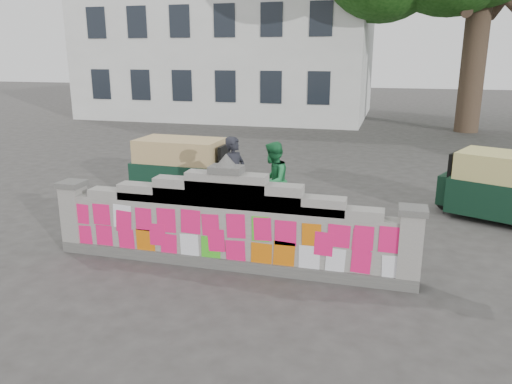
% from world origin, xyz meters
% --- Properties ---
extents(ground, '(100.00, 100.00, 0.00)m').
position_xyz_m(ground, '(0.00, 0.00, 0.00)').
color(ground, '#383533').
rests_on(ground, ground).
extents(parapet_wall, '(6.48, 0.44, 2.01)m').
position_xyz_m(parapet_wall, '(-0.00, -0.01, 0.75)').
color(parapet_wall, '#4C4C49').
rests_on(parapet_wall, ground).
extents(building, '(16.00, 10.00, 8.90)m').
position_xyz_m(building, '(-7.00, 21.98, 4.01)').
color(building, silver).
rests_on(building, ground).
extents(cyclist_bike, '(2.02, 1.24, 1.00)m').
position_xyz_m(cyclist_bike, '(-0.53, 2.07, 0.50)').
color(cyclist_bike, black).
rests_on(cyclist_bike, ground).
extents(cyclist_rider, '(0.58, 0.72, 1.70)m').
position_xyz_m(cyclist_rider, '(-0.53, 2.07, 0.85)').
color(cyclist_rider, black).
rests_on(cyclist_rider, ground).
extents(pedestrian, '(0.72, 0.90, 1.77)m').
position_xyz_m(pedestrian, '(0.16, 2.68, 0.88)').
color(pedestrian, '#217B41').
rests_on(pedestrian, ground).
extents(rickshaw_left, '(2.73, 1.32, 1.50)m').
position_xyz_m(rickshaw_left, '(-2.54, 3.97, 0.78)').
color(rickshaw_left, '#103122').
rests_on(rickshaw_left, ground).
extents(rickshaw_right, '(2.81, 2.10, 1.51)m').
position_xyz_m(rickshaw_right, '(5.11, 3.98, 0.79)').
color(rickshaw_right, black).
rests_on(rickshaw_right, ground).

